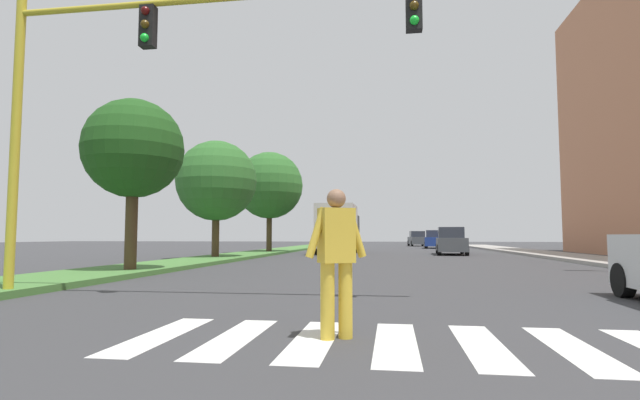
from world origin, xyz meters
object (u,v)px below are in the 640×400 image
at_px(tree_mid, 134,149).
at_px(traffic_light_gantry, 146,65).
at_px(tree_far, 216,181).
at_px(sedan_distant, 435,240).
at_px(tree_distant, 270,186).
at_px(sedan_midblock, 451,242).
at_px(truck_box_delivery, 338,228).
at_px(pedestrian_performer, 336,255).
at_px(sedan_far_horizon, 417,239).

height_order(tree_mid, traffic_light_gantry, traffic_light_gantry).
distance_m(tree_far, sedan_distant, 27.31).
bearing_deg(tree_distant, sedan_midblock, -0.37).
height_order(sedan_midblock, truck_box_delivery, truck_box_delivery).
relative_size(tree_mid, pedestrian_performer, 3.08).
bearing_deg(sedan_distant, sedan_far_horizon, 96.91).
xyz_separation_m(sedan_distant, sedan_far_horizon, (-1.15, 9.48, 0.00)).
relative_size(tree_far, sedan_distant, 1.21).
distance_m(tree_mid, sedan_distant, 35.27).
relative_size(tree_distant, sedan_midblock, 1.41).
distance_m(tree_far, sedan_midblock, 15.07).
bearing_deg(tree_mid, tree_far, 94.72).
relative_size(pedestrian_performer, sedan_distant, 0.36).
relative_size(tree_far, sedan_midblock, 1.23).
xyz_separation_m(tree_mid, sedan_midblock, (11.47, 17.31, -3.02)).
distance_m(tree_far, sedan_far_horizon, 35.54).
distance_m(pedestrian_performer, sedan_distant, 41.46).
bearing_deg(tree_mid, sedan_distant, 70.25).
bearing_deg(pedestrian_performer, tree_far, 114.80).
height_order(tree_distant, sedan_distant, tree_distant).
distance_m(tree_mid, traffic_light_gantry, 6.30).
relative_size(tree_far, sedan_far_horizon, 1.33).
relative_size(pedestrian_performer, sedan_far_horizon, 0.39).
height_order(traffic_light_gantry, sedan_distant, traffic_light_gantry).
xyz_separation_m(tree_distant, truck_box_delivery, (4.61, 0.02, -2.87)).
height_order(tree_mid, sedan_distant, tree_mid).
distance_m(sedan_midblock, sedan_far_horizon, 25.26).
distance_m(tree_mid, sedan_midblock, 20.98).
xyz_separation_m(sedan_midblock, sedan_far_horizon, (-0.75, 25.24, 0.00)).
relative_size(tree_far, pedestrian_performer, 3.38).
distance_m(sedan_midblock, truck_box_delivery, 7.11).
distance_m(tree_distant, traffic_light_gantry, 22.99).
distance_m(tree_mid, pedestrian_performer, 11.23).
distance_m(traffic_light_gantry, sedan_distant, 39.53).
height_order(sedan_distant, sedan_far_horizon, sedan_far_horizon).
relative_size(tree_far, tree_distant, 0.87).
bearing_deg(sedan_midblock, tree_distant, 179.63).
bearing_deg(sedan_far_horizon, sedan_midblock, -88.29).
height_order(traffic_light_gantry, sedan_far_horizon, traffic_light_gantry).
bearing_deg(sedan_far_horizon, traffic_light_gantry, -98.84).
bearing_deg(sedan_far_horizon, tree_distant, -113.45).
bearing_deg(traffic_light_gantry, tree_far, 105.61).
relative_size(tree_mid, tree_distant, 0.79).
bearing_deg(sedan_midblock, pedestrian_performer, -99.56).
distance_m(tree_far, tree_distant, 8.37).
relative_size(traffic_light_gantry, sedan_distant, 1.92).
bearing_deg(tree_far, sedan_midblock, 34.04).
xyz_separation_m(tree_far, traffic_light_gantry, (4.02, -14.40, 0.50)).
bearing_deg(tree_far, sedan_far_horizon, 71.10).
distance_m(sedan_far_horizon, truck_box_delivery, 25.94).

